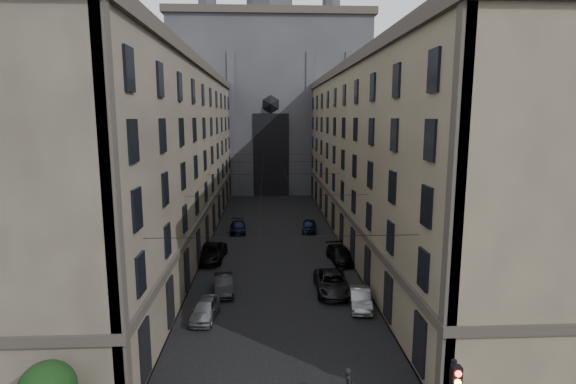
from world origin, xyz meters
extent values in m
cube|color=#383533|center=(-10.50, 36.00, 0.07)|extent=(7.00, 80.00, 0.15)
cube|color=#383533|center=(10.50, 36.00, 0.07)|extent=(7.00, 80.00, 0.15)
cube|color=#464136|center=(-13.50, 36.00, 9.00)|extent=(13.00, 60.00, 18.00)
cube|color=#38332D|center=(-13.50, 36.00, 18.40)|extent=(13.60, 60.60, 0.90)
cube|color=#38332D|center=(-13.50, 36.00, 4.20)|extent=(13.40, 60.30, 0.50)
cube|color=brown|center=(13.50, 36.00, 9.00)|extent=(13.00, 60.00, 18.00)
cube|color=#38332D|center=(13.50, 36.00, 18.40)|extent=(13.60, 60.60, 0.90)
cube|color=#38332D|center=(13.50, 36.00, 4.20)|extent=(13.40, 60.30, 0.50)
cube|color=#2D2D33|center=(0.00, 75.00, 15.00)|extent=(34.00, 22.00, 30.00)
cube|color=#38332D|center=(0.00, 75.00, 30.50)|extent=(35.00, 23.00, 1.20)
cube|color=black|center=(0.00, 63.95, 7.00)|extent=(6.00, 0.30, 14.00)
cube|color=black|center=(5.60, 1.78, 4.60)|extent=(0.34, 0.30, 1.00)
cylinder|color=#FF0C07|center=(5.60, 1.62, 4.92)|extent=(0.22, 0.05, 0.22)
cylinder|color=orange|center=(5.60, 1.62, 4.60)|extent=(0.22, 0.05, 0.22)
cylinder|color=black|center=(0.00, 10.00, 7.50)|extent=(14.00, 0.03, 0.03)
cylinder|color=black|center=(0.00, 22.00, 7.50)|extent=(14.00, 0.03, 0.03)
cylinder|color=black|center=(0.00, 35.00, 7.50)|extent=(14.00, 0.03, 0.03)
cylinder|color=black|center=(0.00, 48.00, 7.50)|extent=(14.00, 0.03, 0.03)
cylinder|color=black|center=(0.00, 60.00, 7.50)|extent=(14.00, 0.03, 0.03)
cylinder|color=black|center=(-1.30, 36.00, 7.10)|extent=(0.03, 60.00, 0.03)
cylinder|color=black|center=(1.30, 36.00, 7.10)|extent=(0.03, 60.00, 0.03)
imported|color=slate|center=(-5.05, 16.74, 0.67)|extent=(1.90, 4.05, 1.34)
imported|color=black|center=(-4.21, 21.26, 0.67)|extent=(1.91, 4.22, 1.34)
imported|color=black|center=(-6.20, 29.26, 0.77)|extent=(2.94, 5.68, 1.53)
imported|color=black|center=(-4.24, 39.59, 0.65)|extent=(2.03, 4.55, 1.30)
imported|color=gray|center=(5.79, 18.03, 0.67)|extent=(1.86, 4.17, 1.33)
imported|color=black|center=(4.20, 20.93, 0.76)|extent=(2.60, 5.49, 1.52)
imported|color=black|center=(6.08, 28.26, 0.70)|extent=(2.52, 5.04, 1.41)
imported|color=black|center=(4.20, 39.62, 0.69)|extent=(2.06, 4.23, 1.39)
camera|label=1|loc=(-0.84, -12.01, 13.51)|focal=28.00mm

